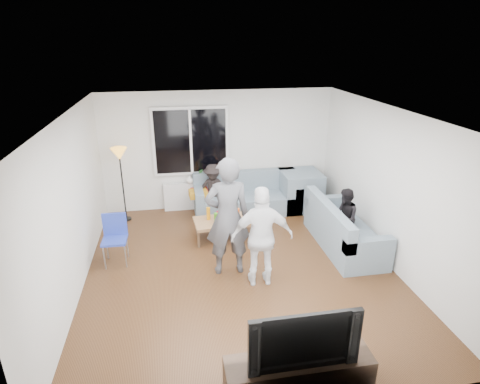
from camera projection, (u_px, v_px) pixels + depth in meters
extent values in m
cube|color=#56351C|center=(240.00, 270.00, 6.60)|extent=(5.00, 5.50, 0.04)
cube|color=white|center=(240.00, 112.00, 5.62)|extent=(5.00, 5.50, 0.04)
cube|color=silver|center=(218.00, 150.00, 8.65)|extent=(5.00, 0.04, 2.60)
cube|color=silver|center=(293.00, 312.00, 3.57)|extent=(5.00, 0.04, 2.60)
cube|color=silver|center=(70.00, 209.00, 5.70)|extent=(0.04, 5.50, 2.60)
cube|color=silver|center=(390.00, 187.00, 6.52)|extent=(0.04, 5.50, 2.60)
cube|color=white|center=(191.00, 141.00, 8.38)|extent=(1.62, 0.06, 1.47)
cube|color=black|center=(191.00, 142.00, 8.35)|extent=(1.50, 0.02, 1.35)
cube|color=white|center=(191.00, 142.00, 8.34)|extent=(0.05, 0.03, 1.35)
cube|color=silver|center=(193.00, 196.00, 8.80)|extent=(1.30, 0.12, 0.62)
imported|color=#296026|center=(199.00, 176.00, 8.63)|extent=(0.20, 0.17, 0.32)
imported|color=silver|center=(190.00, 179.00, 8.62)|extent=(0.19, 0.19, 0.19)
cube|color=slate|center=(300.00, 190.00, 8.80)|extent=(0.85, 0.85, 0.85)
cube|color=#C2841C|center=(198.00, 194.00, 8.38)|extent=(0.40, 0.35, 0.14)
cube|color=maroon|center=(199.00, 192.00, 8.46)|extent=(0.36, 0.31, 0.13)
cube|color=#A3744F|center=(224.00, 229.00, 7.51)|extent=(1.14, 0.69, 0.40)
cylinder|color=maroon|center=(221.00, 216.00, 7.40)|extent=(0.17, 0.17, 0.17)
imported|color=#47484C|center=(228.00, 217.00, 6.19)|extent=(0.72, 0.48, 1.96)
imported|color=silver|center=(262.00, 237.00, 5.94)|extent=(0.97, 0.47, 1.61)
imported|color=black|center=(344.00, 218.00, 7.17)|extent=(0.52, 0.61, 1.10)
imported|color=black|center=(213.00, 189.00, 8.46)|extent=(0.77, 0.50, 1.13)
cube|color=#35231A|center=(298.00, 375.00, 4.25)|extent=(1.60, 0.40, 0.44)
imported|color=black|center=(301.00, 334.00, 4.04)|extent=(1.17, 0.15, 0.67)
cylinder|color=black|center=(224.00, 212.00, 7.52)|extent=(0.07, 0.07, 0.21)
cylinder|color=#FF6016|center=(238.00, 215.00, 7.33)|extent=(0.07, 0.07, 0.26)
cylinder|color=#40991B|center=(216.00, 218.00, 7.26)|extent=(0.08, 0.08, 0.21)
cylinder|color=orange|center=(208.00, 214.00, 7.41)|extent=(0.07, 0.07, 0.24)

